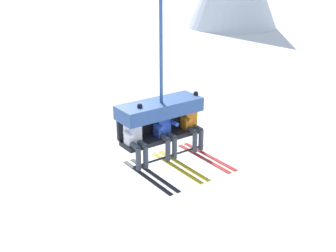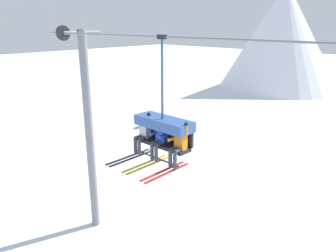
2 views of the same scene
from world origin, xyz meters
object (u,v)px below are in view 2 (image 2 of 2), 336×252
(skier_orange, at_px, (178,144))
(skier_blue, at_px, (159,139))
(chairlift_chair, at_px, (164,127))
(skier_white, at_px, (142,133))
(lift_tower_near, at_px, (89,130))

(skier_orange, bearing_deg, skier_blue, -179.47)
(chairlift_chair, height_order, skier_white, chairlift_chair)
(lift_tower_near, height_order, chairlift_chair, lift_tower_near)
(lift_tower_near, height_order, skier_orange, lift_tower_near)
(skier_blue, bearing_deg, chairlift_chair, 90.00)
(lift_tower_near, xyz_separation_m, skier_white, (4.44, -0.92, 1.15))
(lift_tower_near, xyz_separation_m, skier_blue, (5.17, -0.93, 1.13))
(chairlift_chair, xyz_separation_m, skier_orange, (0.74, -0.21, -0.30))
(chairlift_chair, relative_size, skier_white, 2.07)
(chairlift_chair, bearing_deg, skier_orange, -16.09)
(skier_blue, bearing_deg, lift_tower_near, 169.80)
(lift_tower_near, xyz_separation_m, skier_orange, (5.91, -0.92, 1.15))
(lift_tower_near, distance_m, skier_blue, 5.38)
(skier_white, bearing_deg, chairlift_chair, 16.23)
(skier_white, relative_size, skier_orange, 1.00)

